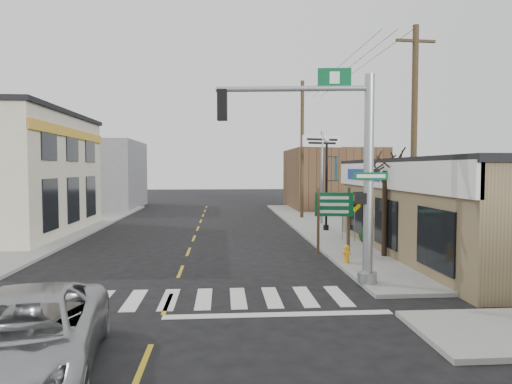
{
  "coord_description": "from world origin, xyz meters",
  "views": [
    {
      "loc": [
        1.55,
        -12.8,
        3.81
      ],
      "look_at": [
        2.98,
        6.49,
        2.8
      ],
      "focal_mm": 32.0,
      "sensor_mm": 36.0,
      "label": 1
    }
  ],
  "objects": [
    {
      "name": "fire_hydrant",
      "position": [
        6.37,
        4.46,
        0.52
      ],
      "size": [
        0.22,
        0.22,
        0.72
      ],
      "rotation": [
        0.0,
        0.0,
        0.43
      ],
      "color": "gold",
      "rests_on": "sidewalk_right"
    },
    {
      "name": "utility_pole_far",
      "position": [
        7.5,
        20.9,
        5.33
      ],
      "size": [
        1.76,
        0.26,
        10.14
      ],
      "rotation": [
        0.0,
        0.0,
        -0.07
      ],
      "color": "#442D21",
      "rests_on": "sidewalk_right"
    },
    {
      "name": "suv",
      "position": [
        -2.01,
        -4.58,
        0.78
      ],
      "size": [
        3.44,
        5.96,
        1.56
      ],
      "primitive_type": "imported",
      "rotation": [
        0.0,
        0.0,
        0.16
      ],
      "color": "#A1A3A6",
      "rests_on": "ground"
    },
    {
      "name": "bare_tree",
      "position": [
        8.34,
        5.76,
        4.35
      ],
      "size": [
        2.68,
        2.68,
        5.37
      ],
      "rotation": [
        0.0,
        0.0,
        0.28
      ],
      "color": "black",
      "rests_on": "sidewalk_right"
    },
    {
      "name": "ground",
      "position": [
        0.0,
        0.0,
        0.0
      ],
      "size": [
        140.0,
        140.0,
        0.0
      ],
      "primitive_type": "plane",
      "color": "black",
      "rests_on": "ground"
    },
    {
      "name": "utility_pole_near",
      "position": [
        8.96,
        4.4,
        4.82
      ],
      "size": [
        1.59,
        0.24,
        9.15
      ],
      "rotation": [
        0.0,
        0.0,
        0.07
      ],
      "color": "#46321D",
      "rests_on": "sidewalk_right"
    },
    {
      "name": "center_line",
      "position": [
        0.0,
        8.0,
        0.01
      ],
      "size": [
        0.12,
        56.0,
        0.01
      ],
      "primitive_type": "cube",
      "color": "gold",
      "rests_on": "ground"
    },
    {
      "name": "bldg_distant_right",
      "position": [
        12.0,
        30.0,
        2.8
      ],
      "size": [
        8.0,
        10.0,
        5.6
      ],
      "primitive_type": "cube",
      "color": "brown",
      "rests_on": "ground"
    },
    {
      "name": "dance_center_sign",
      "position": [
        8.16,
        17.11,
        4.79
      ],
      "size": [
        2.88,
        0.18,
        6.12
      ],
      "rotation": [
        0.0,
        0.0,
        0.31
      ],
      "color": "gray",
      "rests_on": "sidewalk_right"
    },
    {
      "name": "crosswalk",
      "position": [
        0.0,
        0.4,
        0.01
      ],
      "size": [
        11.0,
        2.2,
        0.01
      ],
      "primitive_type": "cube",
      "color": "silver",
      "rests_on": "ground"
    },
    {
      "name": "ped_crossing_sign",
      "position": [
        8.2,
        9.58,
        1.8
      ],
      "size": [
        0.93,
        0.07,
        2.4
      ],
      "rotation": [
        0.0,
        0.0,
        -0.41
      ],
      "color": "gray",
      "rests_on": "sidewalk_right"
    },
    {
      "name": "shrub_front",
      "position": [
        10.66,
        4.73,
        0.66
      ],
      "size": [
        1.41,
        1.41,
        1.06
      ],
      "primitive_type": "ellipsoid",
      "color": "#1B3D1B",
      "rests_on": "sidewalk_right"
    },
    {
      "name": "sidewalk_left",
      "position": [
        -9.0,
        13.0,
        0.07
      ],
      "size": [
        6.0,
        38.0,
        0.13
      ],
      "primitive_type": "cube",
      "color": "gray",
      "rests_on": "ground"
    },
    {
      "name": "guide_sign",
      "position": [
        6.3,
        6.28,
        1.97
      ],
      "size": [
        1.63,
        0.14,
        2.85
      ],
      "rotation": [
        0.0,
        0.0,
        -0.15
      ],
      "color": "#4C3B23",
      "rests_on": "sidewalk_right"
    },
    {
      "name": "traffic_signal_pole",
      "position": [
        5.39,
        1.41,
        4.2
      ],
      "size": [
        5.4,
        0.4,
        6.84
      ],
      "rotation": [
        0.0,
        0.0,
        -0.12
      ],
      "color": "#93969B",
      "rests_on": "sidewalk_right"
    },
    {
      "name": "shrub_back",
      "position": [
        8.82,
        9.18,
        0.52
      ],
      "size": [
        1.04,
        1.04,
        0.78
      ],
      "primitive_type": "ellipsoid",
      "color": "#17321B",
      "rests_on": "sidewalk_right"
    },
    {
      "name": "sidewalk_right",
      "position": [
        9.0,
        13.0,
        0.07
      ],
      "size": [
        6.0,
        38.0,
        0.13
      ],
      "primitive_type": "cube",
      "color": "gray",
      "rests_on": "ground"
    },
    {
      "name": "bldg_distant_left",
      "position": [
        -11.0,
        32.0,
        3.2
      ],
      "size": [
        9.0,
        10.0,
        6.4
      ],
      "primitive_type": "cube",
      "color": "gray",
      "rests_on": "ground"
    },
    {
      "name": "lamp_post",
      "position": [
        7.77,
        13.78,
        3.3
      ],
      "size": [
        0.71,
        0.56,
        5.46
      ],
      "rotation": [
        0.0,
        0.0,
        0.06
      ],
      "color": "black",
      "rests_on": "sidewalk_right"
    }
  ]
}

